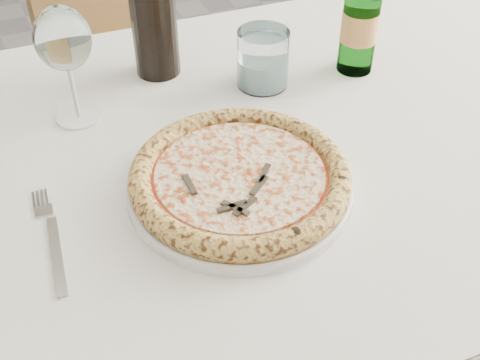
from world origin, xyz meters
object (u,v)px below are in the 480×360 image
(plate, at_px, (240,186))
(wine_glass, at_px, (63,41))
(dining_table, at_px, (214,194))
(tumbler, at_px, (263,62))
(chair_far, at_px, (127,55))
(pizza, at_px, (240,176))
(beer_bottle, at_px, (361,18))

(plate, relative_size, wine_glass, 1.64)
(plate, xyz_separation_m, wine_glass, (-0.16, 0.26, 0.13))
(dining_table, bearing_deg, wine_glass, 134.29)
(wine_glass, distance_m, tumbler, 0.32)
(chair_far, xyz_separation_m, pizza, (-0.05, -0.83, 0.25))
(plate, bearing_deg, tumbler, 57.79)
(chair_far, distance_m, wine_glass, 0.70)
(pizza, distance_m, beer_bottle, 0.39)
(dining_table, bearing_deg, chair_far, 85.76)
(dining_table, height_order, plate, plate)
(plate, bearing_deg, beer_bottle, 33.85)
(plate, xyz_separation_m, beer_bottle, (0.32, 0.21, 0.09))
(wine_glass, bearing_deg, plate, -58.75)
(beer_bottle, bearing_deg, chair_far, 113.25)
(plate, height_order, wine_glass, wine_glass)
(chair_far, xyz_separation_m, wine_glass, (-0.21, -0.57, 0.36))
(pizza, height_order, tumbler, tumbler)
(pizza, bearing_deg, wine_glass, 121.25)
(dining_table, relative_size, chair_far, 1.61)
(chair_far, xyz_separation_m, tumbler, (0.09, -0.60, 0.27))
(dining_table, xyz_separation_m, pizza, (-0.00, -0.10, 0.11))
(chair_far, distance_m, pizza, 0.87)
(tumbler, xyz_separation_m, beer_bottle, (0.17, -0.02, 0.05))
(dining_table, height_order, wine_glass, wine_glass)
(dining_table, distance_m, pizza, 0.15)
(plate, distance_m, tumbler, 0.28)
(plate, distance_m, pizza, 0.02)
(dining_table, relative_size, plate, 4.89)
(wine_glass, bearing_deg, beer_bottle, -5.99)
(chair_far, bearing_deg, wine_glass, -110.76)
(dining_table, height_order, pizza, pizza)
(chair_far, bearing_deg, pizza, -93.74)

